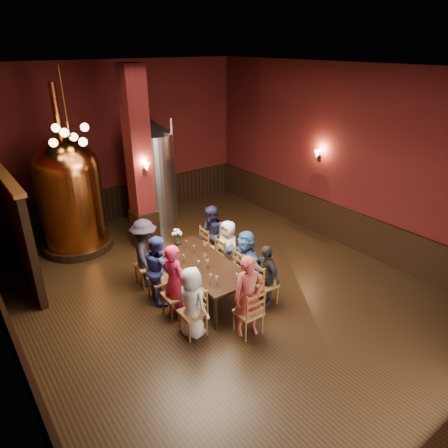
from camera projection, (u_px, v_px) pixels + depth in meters
room at (217, 192)px, 7.75m from camera, size 10.00×10.02×4.50m
wainscot_right at (338, 224)px, 10.63m from camera, size 0.08×9.90×1.00m
wainscot_back at (122, 202)px, 12.09m from camera, size 7.90×0.08×1.00m
wainscot_left at (15, 347)px, 6.33m from camera, size 0.08×9.90×1.00m
column at (139, 163)px, 9.63m from camera, size 0.58×0.58×4.50m
partition at (15, 227)px, 8.78m from camera, size 0.22×3.50×2.40m
pendant_cluster at (69, 135)px, 8.53m from camera, size 0.90×0.90×1.70m
sconce_wall at (319, 155)px, 10.47m from camera, size 0.20×0.20×0.36m
sconce_column at (145, 168)px, 9.43m from camera, size 0.20×0.20×0.36m
dining_table at (203, 265)px, 8.29m from camera, size 1.10×2.44×0.75m
chair_0 at (192, 313)px, 7.20m from camera, size 0.48×0.48×0.92m
person_0 at (192, 302)px, 7.11m from camera, size 0.55×0.74×1.38m
chair_1 at (175, 295)px, 7.70m from camera, size 0.48×0.48×0.92m
person_1 at (174, 281)px, 7.57m from camera, size 0.49×0.63×1.55m
chair_2 at (160, 280)px, 8.20m from camera, size 0.48×0.48×0.92m
person_2 at (159, 269)px, 8.09m from camera, size 0.47×0.76×1.45m
chair_3 at (146, 266)px, 8.70m from camera, size 0.48×0.48×0.92m
person_3 at (145, 253)px, 8.57m from camera, size 0.90×1.14×1.55m
chair_4 at (265, 283)px, 8.07m from camera, size 0.48×0.48×0.92m
person_4 at (266, 275)px, 7.99m from camera, size 0.36×0.79×1.32m
chair_5 at (245, 269)px, 8.58m from camera, size 0.48×0.48×0.92m
person_5 at (245, 260)px, 8.48m from camera, size 0.44×1.27×1.36m
chair_6 at (228, 257)px, 9.07m from camera, size 0.48×0.48×0.92m
person_6 at (228, 249)px, 8.98m from camera, size 0.50×0.70×1.34m
chair_7 at (212, 245)px, 9.57m from camera, size 0.48×0.48×0.92m
person_7 at (212, 236)px, 9.46m from camera, size 0.48×0.76×1.45m
chair_8 at (248, 312)px, 7.22m from camera, size 0.48×0.48×0.92m
person_8 at (249, 297)px, 7.09m from camera, size 0.67×0.56×1.58m
copper_kettle at (70, 193)px, 9.85m from camera, size 1.74×1.74×4.11m
steel_vessel at (153, 173)px, 11.33m from camera, size 1.61×1.61×3.06m
rose_vase at (177, 234)px, 8.89m from camera, size 0.23×0.23×0.39m
wine_glass_0 at (208, 264)px, 8.05m from camera, size 0.07×0.07×0.17m
wine_glass_1 at (195, 249)px, 8.61m from camera, size 0.07×0.07×0.17m
wine_glass_2 at (217, 280)px, 7.49m from camera, size 0.07×0.07×0.17m
wine_glass_3 at (237, 277)px, 7.59m from camera, size 0.07×0.07×0.17m
wine_glass_4 at (199, 265)px, 8.02m from camera, size 0.07×0.07×0.17m
wine_glass_5 at (205, 246)px, 8.73m from camera, size 0.07×0.07×0.17m
wine_glass_6 at (211, 278)px, 7.56m from camera, size 0.07×0.07×0.17m
wine_glass_7 at (184, 259)px, 8.24m from camera, size 0.07×0.07×0.17m
wine_glass_8 at (187, 245)px, 8.81m from camera, size 0.07×0.07×0.17m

